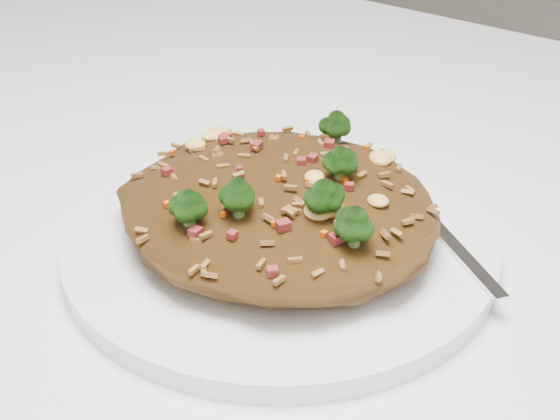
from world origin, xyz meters
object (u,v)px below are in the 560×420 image
object	(u,v)px
plate	(280,240)
fork	(439,229)
fried_rice	(281,196)
dining_table	(254,263)

from	to	relation	value
plate	fork	distance (m)	0.10
fried_rice	fork	world-z (taller)	fried_rice
fried_rice	dining_table	bearing A→B (deg)	137.48
plate	fried_rice	xyz separation A→B (m)	(0.00, -0.00, 0.03)
fork	dining_table	bearing A→B (deg)	-151.07
dining_table	fried_rice	distance (m)	0.17
fork	fried_rice	bearing A→B (deg)	-108.35
fork	plate	bearing A→B (deg)	-108.68
dining_table	fried_rice	size ratio (longest dim) A/B	5.99
dining_table	fork	size ratio (longest dim) A/B	8.50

